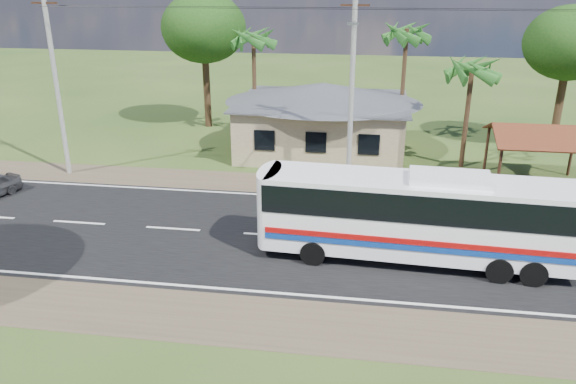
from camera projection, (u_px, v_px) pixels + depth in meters
name	position (u px, v px, depth m)	size (l,w,h in m)	color
ground	(272.00, 235.00, 24.56)	(120.00, 120.00, 0.00)	#254117
road	(272.00, 235.00, 24.56)	(120.00, 16.00, 0.03)	black
house	(323.00, 111.00, 35.45)	(12.40, 10.00, 5.00)	tan
waiting_shed	(541.00, 136.00, 29.62)	(5.20, 4.48, 3.35)	#392115
concrete_barrier	(528.00, 194.00, 27.91)	(7.00, 0.30, 0.90)	#9E9E99
utility_poles	(345.00, 79.00, 28.08)	(32.80, 2.22, 11.00)	#9E9E99
palm_near	(472.00, 70.00, 31.33)	(2.80, 2.80, 6.70)	#47301E
palm_mid	(407.00, 34.00, 35.43)	(2.80, 2.80, 8.20)	#47301E
palm_far	(253.00, 39.00, 37.44)	(2.80, 2.80, 7.70)	#47301E
tree_behind_house	(204.00, 28.00, 39.68)	(6.00, 6.00, 9.61)	#47301E
tree_behind_shed	(570.00, 44.00, 34.69)	(5.60, 5.60, 9.02)	#47301E
coach_bus	(420.00, 211.00, 21.67)	(12.11, 3.16, 3.72)	white
motorcycle	(450.00, 195.00, 27.79)	(0.60, 1.71, 0.90)	black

